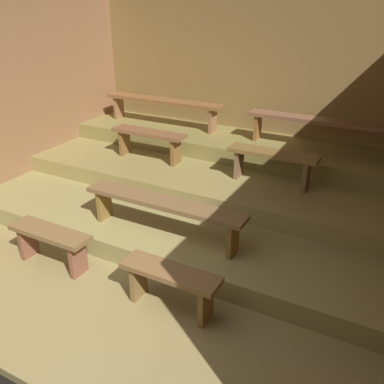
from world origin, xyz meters
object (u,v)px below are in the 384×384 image
at_px(bench_middle_right, 272,159).
at_px(bench_floor_right, 170,280).
at_px(bench_lower_center, 163,207).
at_px(bench_middle_left, 149,138).
at_px(bench_upper_left, 163,104).
at_px(bench_upper_right, 321,124).
at_px(bench_floor_left, 51,239).

bearing_deg(bench_middle_right, bench_floor_right, -94.96).
bearing_deg(bench_lower_center, bench_middle_left, 128.11).
xyz_separation_m(bench_lower_center, bench_upper_left, (-1.43, 2.33, 0.45)).
relative_size(bench_lower_center, bench_middle_right, 1.67).
height_order(bench_middle_left, bench_upper_right, bench_upper_right).
bearing_deg(bench_upper_right, bench_floor_right, -99.77).
distance_m(bench_floor_left, bench_lower_center, 1.20).
xyz_separation_m(bench_floor_left, bench_upper_left, (-0.53, 3.08, 0.70)).
height_order(bench_floor_left, bench_lower_center, bench_lower_center).
bearing_deg(bench_floor_left, bench_middle_right, 52.87).
distance_m(bench_middle_right, bench_upper_right, 1.03).
height_order(bench_floor_right, bench_lower_center, bench_lower_center).
height_order(bench_middle_right, bench_upper_left, bench_upper_left).
xyz_separation_m(bench_floor_left, bench_lower_center, (0.90, 0.75, 0.25)).
bearing_deg(bench_floor_right, bench_upper_left, 122.52).
bearing_deg(bench_middle_right, bench_middle_left, 180.00).
bearing_deg(bench_upper_right, bench_lower_center, -114.55).
bearing_deg(bench_floor_right, bench_upper_right, 80.23).
bearing_deg(bench_floor_left, bench_lower_center, 39.90).
bearing_deg(bench_upper_left, bench_floor_right, -57.48).
xyz_separation_m(bench_middle_right, bench_upper_right, (0.34, 0.94, 0.25)).
xyz_separation_m(bench_middle_left, bench_middle_right, (1.80, 0.00, 0.00)).
bearing_deg(bench_upper_right, bench_upper_left, 180.00).
bearing_deg(bench_floor_left, bench_floor_right, 0.00).
bearing_deg(bench_middle_left, bench_floor_right, -52.87).
relative_size(bench_floor_right, bench_middle_right, 0.83).
distance_m(bench_upper_left, bench_upper_right, 2.49).
bearing_deg(bench_middle_left, bench_upper_left, 110.10).
bearing_deg(bench_middle_left, bench_upper_right, 23.66).
bearing_deg(bench_upper_left, bench_middle_right, -23.66).
distance_m(bench_middle_left, bench_upper_right, 2.36).
bearing_deg(bench_middle_left, bench_floor_left, -85.04).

